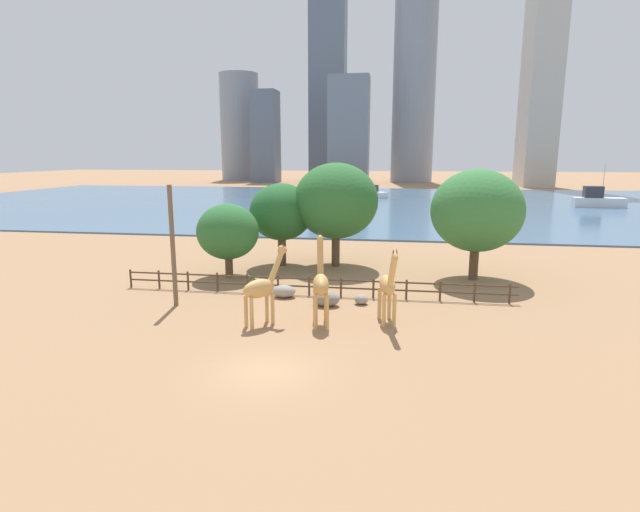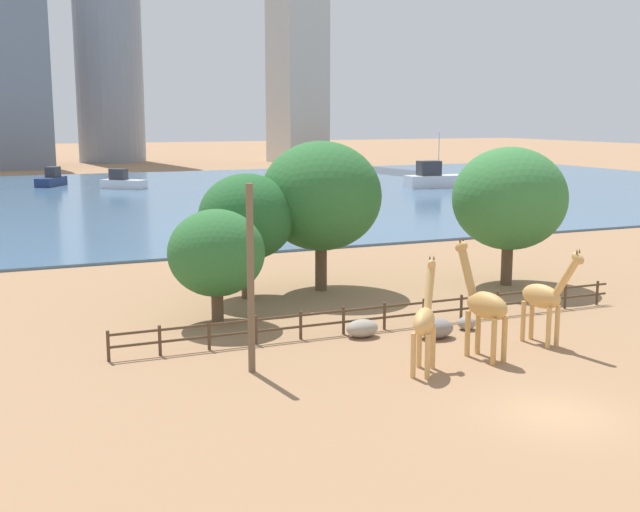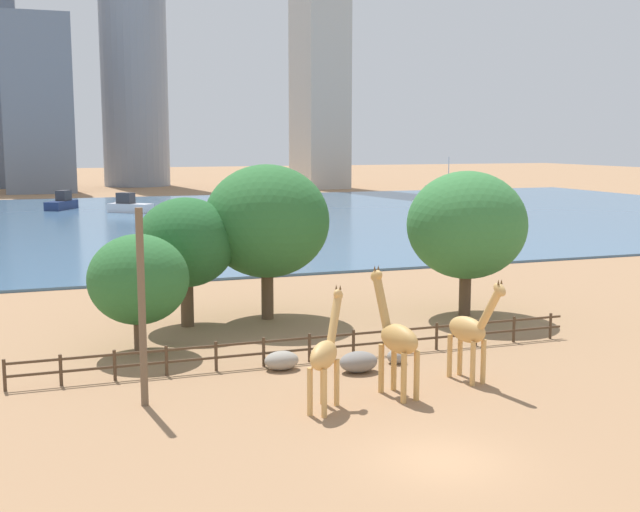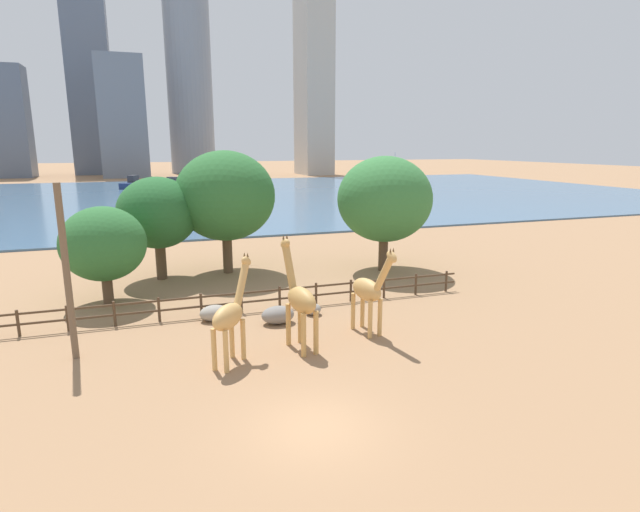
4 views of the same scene
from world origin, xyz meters
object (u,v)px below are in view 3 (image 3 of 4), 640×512
Objects in this scene: giraffe_companion at (325,354)px; boat_ferry at (62,203)px; utility_pole at (142,308)px; boat_tug at (443,204)px; boulder_near_fence at (282,360)px; tree_center_broad at (467,225)px; giraffe_tall at (397,338)px; boulder_small at (396,357)px; giraffe_young at (470,330)px; tree_left_small at (186,243)px; boulder_by_pole at (359,362)px; boat_sailboat at (129,206)px; tree_right_tall at (267,221)px; tree_left_large at (138,280)px.

boat_ferry is (-6.40, 91.86, -1.00)m from giraffe_companion.
boat_tug reaches higher than utility_pole.
tree_center_broad is at bearing 28.24° from boulder_near_fence.
utility_pole is (-9.40, 2.03, 1.41)m from giraffe_tall.
giraffe_companion is 5.23× the size of boulder_small.
giraffe_tall is 1.09× the size of giraffe_young.
boulder_small is 87.91m from boat_ferry.
tree_left_small is (-2.36, 9.58, 4.09)m from boulder_near_fence.
tree_center_broad is (6.13, 11.15, 2.99)m from giraffe_young.
utility_pole is at bearing -169.70° from boulder_small.
tree_left_small reaches higher than boulder_by_pole.
boat_sailboat reaches higher than boulder_small.
giraffe_tall is 3.67m from giraffe_young.
boulder_near_fence is at bearing -102.37° from tree_right_tall.
utility_pole is at bearing -121.12° from boat_tug.
boat_sailboat is at bearing 171.33° from giraffe_young.
boulder_by_pole is at bearing -161.65° from boulder_small.
giraffe_young is 0.72× the size of boat_ferry.
tree_right_tall is 1.24× the size of tree_left_small.
tree_center_broad is (12.93, 6.95, 4.74)m from boulder_near_fence.
giraffe_tall is 0.83× the size of boat_sailboat.
giraffe_tall is 1.12× the size of giraffe_companion.
boulder_by_pole is at bearing -116.05° from boat_tug.
giraffe_young is at bearing -31.72° from boulder_near_fence.
utility_pole reaches higher than boat_ferry.
boulder_by_pole is at bearing -137.83° from giraffe_young.
boulder_near_fence is 0.25× the size of boat_sailboat.
giraffe_young is 82.47m from boat_sailboat.
tree_left_large is 73.67m from boat_sailboat.
boat_tug reaches higher than boulder_small.
tree_left_small is at bearing -176.12° from tree_right_tall.
giraffe_companion is 5.25m from boulder_by_pole.
boat_tug is at bearing 56.59° from boulder_near_fence.
tree_right_tall is (-0.84, 11.34, 5.00)m from boulder_by_pole.
boulder_near_fence is at bearing -133.67° from giraffe_young.
tree_left_small is 1.10× the size of boat_ferry.
giraffe_companion is 18.15m from tree_center_broad.
tree_right_tall reaches higher than boat_tug.
boulder_by_pole reaches higher than boulder_small.
utility_pole is 4.92× the size of boulder_near_fence.
boulder_small is at bearing -35.53° from giraffe_tall.
boat_tug is (39.65, -14.83, 0.34)m from boat_sailboat.
utility_pole is 0.87× the size of boat_tug.
boat_ferry reaches higher than boulder_by_pole.
boulder_small is (5.08, 4.70, -1.79)m from giraffe_companion.
boat_ferry is 53.37m from boat_tug.
giraffe_tall is 9.72m from utility_pole.
boulder_small is 78.94m from boat_sailboat.
boulder_near_fence is (6.20, 2.81, -3.31)m from utility_pole.
boulder_near_fence is 7.91m from tree_left_large.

